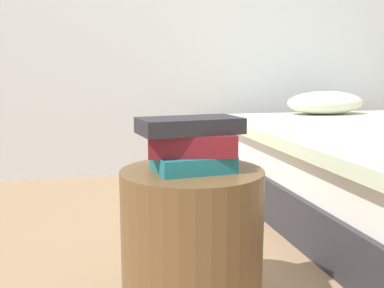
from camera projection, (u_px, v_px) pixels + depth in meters
side_table at (192, 245)px, 1.36m from camera, size 0.43×0.43×0.47m
book_teal at (193, 163)px, 1.31m from camera, size 0.24×0.19×0.05m
book_maroon at (190, 143)px, 1.32m from camera, size 0.28×0.22×0.06m
book_charcoal at (189, 125)px, 1.30m from camera, size 0.31×0.19×0.05m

